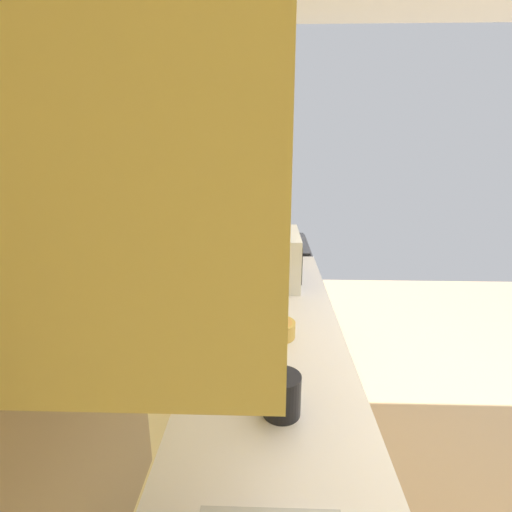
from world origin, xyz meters
name	(u,v)px	position (x,y,z in m)	size (l,w,h in m)	color
ground_plane	(489,481)	(0.00, 0.00, 0.00)	(6.00, 6.00, 0.00)	tan
wall_back	(186,238)	(0.00, 1.54, 1.31)	(3.87, 0.12, 2.62)	#EACC7C
counter_run	(268,470)	(-0.40, 1.17, 0.45)	(2.95, 0.65, 0.90)	#F2CF77
upper_cabinets	(222,106)	(-0.40, 1.32, 1.82)	(1.91, 0.32, 0.63)	#EAD079
window_back_wall	(72,451)	(-1.17, 1.47, 1.28)	(0.59, 0.02, 0.62)	#997A4C
oven_range	(269,293)	(1.41, 1.16, 0.47)	(0.68, 0.64, 1.08)	black
microwave	(266,257)	(0.56, 1.18, 1.05)	(0.46, 0.39, 0.30)	white
bowl	(278,328)	(-0.12, 1.13, 0.94)	(0.15, 0.15, 0.07)	gold
kettle	(282,394)	(-0.61, 1.13, 0.97)	(0.16, 0.12, 0.16)	black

